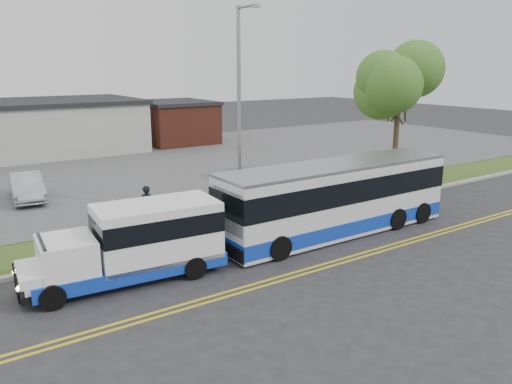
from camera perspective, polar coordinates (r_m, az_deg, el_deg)
ground at (r=20.26m, az=-4.83°, el=-6.24°), size 140.00×140.00×0.00m
lane_line_north at (r=17.24m, az=1.53°, el=-9.98°), size 70.00×0.12×0.01m
lane_line_south at (r=17.01m, az=2.12°, el=-10.32°), size 70.00×0.12×0.01m
curb at (r=21.14m, az=-6.30°, el=-5.16°), size 80.00×0.30×0.15m
verge at (r=22.68m, az=-8.43°, el=-3.94°), size 80.00×3.30×0.10m
parking_lot at (r=35.55m, az=-18.36°, el=2.16°), size 80.00×25.00×0.10m
brick_wing at (r=47.21m, az=-9.24°, el=7.90°), size 6.30×7.30×3.90m
tree_east at (r=30.35m, az=16.12°, el=12.10°), size 5.20×5.20×8.33m
streetlight_near at (r=22.92m, az=-1.86°, el=9.65°), size 0.35×1.53×9.50m
shuttle_bus at (r=17.36m, az=-13.25°, el=-5.35°), size 6.82×2.71×2.56m
transit_bus at (r=21.65m, az=9.12°, el=-0.70°), size 11.07×2.68×3.07m
pedestrian at (r=22.59m, az=-12.43°, el=-1.59°), size 0.72×0.51×1.86m
parked_car_a at (r=29.18m, az=-24.74°, el=0.59°), size 1.90×4.53×1.46m
grocery_bag_left at (r=22.49m, az=-12.80°, el=-3.74°), size 0.32×0.32×0.32m
grocery_bag_right at (r=23.14m, az=-11.87°, el=-3.18°), size 0.32×0.32×0.32m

